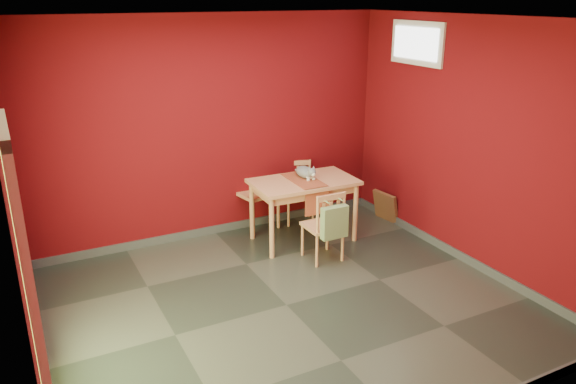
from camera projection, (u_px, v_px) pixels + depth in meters
name	position (u px, v px, depth m)	size (l,w,h in m)	color
ground	(286.00, 305.00, 5.52)	(4.50, 4.50, 0.00)	#2D342D
room_shell	(286.00, 301.00, 5.51)	(4.50, 4.50, 4.50)	#5E090E
doorway	(25.00, 267.00, 3.85)	(0.06, 1.01, 2.13)	#B7D838
window	(417.00, 43.00, 6.54)	(0.05, 0.90, 0.50)	white
outlet_plate	(323.00, 192.00, 7.78)	(0.08, 0.01, 0.12)	silver
dining_table	(304.00, 188.00, 6.77)	(1.27, 0.77, 0.78)	tan
table_runner	(308.00, 187.00, 6.67)	(0.34, 0.67, 0.34)	#9D4529
chair_far_left	(254.00, 189.00, 7.24)	(0.55, 0.55, 1.00)	tan
chair_far_right	(299.00, 191.00, 7.46)	(0.49, 0.49, 0.81)	tan
chair_near	(324.00, 225.00, 6.33)	(0.39, 0.39, 0.84)	tan
tote_bag	(334.00, 222.00, 6.12)	(0.31, 0.18, 0.43)	#79955F
cat	(305.00, 170.00, 6.81)	(0.20, 0.38, 0.19)	slate
picture_frame	(386.00, 206.00, 7.53)	(0.18, 0.41, 0.40)	brown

